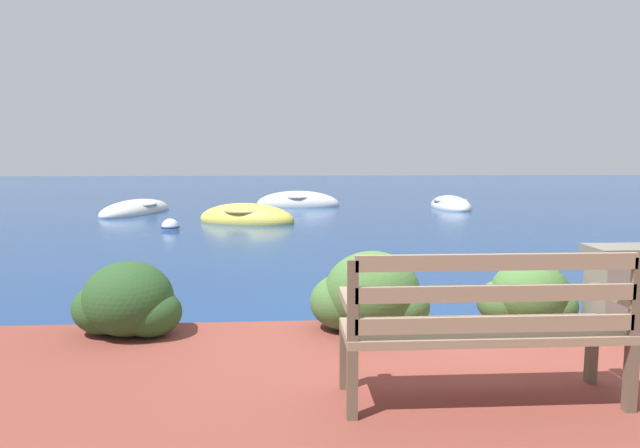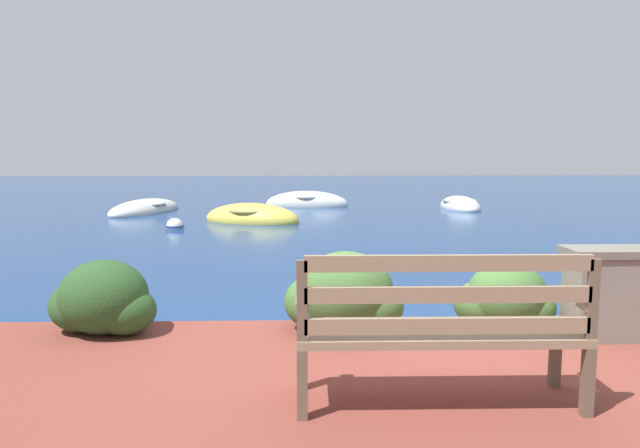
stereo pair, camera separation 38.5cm
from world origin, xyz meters
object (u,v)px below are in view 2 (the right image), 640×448
object	(u,v)px
park_bench	(441,325)
rowboat_outer	(307,204)
rowboat_nearest	(252,219)
rowboat_far	(460,207)
mooring_buoy	(175,226)
rowboat_mid	(145,210)

from	to	relation	value
park_bench	rowboat_outer	bearing A→B (deg)	86.06
park_bench	rowboat_nearest	xyz separation A→B (m)	(-2.15, 11.01, -0.63)
rowboat_far	mooring_buoy	bearing A→B (deg)	118.88
rowboat_far	mooring_buoy	distance (m)	9.08
rowboat_nearest	rowboat_mid	distance (m)	4.11
park_bench	mooring_buoy	distance (m)	10.37
rowboat_outer	park_bench	bearing A→B (deg)	-81.82
rowboat_far	rowboat_mid	bearing A→B (deg)	93.26
rowboat_outer	mooring_buoy	size ratio (longest dim) A/B	6.60
park_bench	rowboat_outer	distance (m)	15.33
rowboat_nearest	mooring_buoy	bearing A→B (deg)	-118.26
rowboat_nearest	rowboat_mid	bearing A→B (deg)	165.48
rowboat_mid	rowboat_far	world-z (taller)	rowboat_far
rowboat_nearest	park_bench	bearing A→B (deg)	-57.60
rowboat_outer	mooring_buoy	xyz separation A→B (m)	(-2.97, -5.65, -0.01)
park_bench	rowboat_far	distance (m)	14.93
park_bench	rowboat_nearest	world-z (taller)	park_bench
rowboat_mid	rowboat_far	bearing A→B (deg)	113.36
park_bench	rowboat_mid	bearing A→B (deg)	105.36
rowboat_nearest	rowboat_outer	xyz separation A→B (m)	(1.37, 4.29, 0.00)
park_bench	rowboat_far	bearing A→B (deg)	67.61
rowboat_mid	rowboat_outer	xyz separation A→B (m)	(4.70, 1.88, 0.01)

